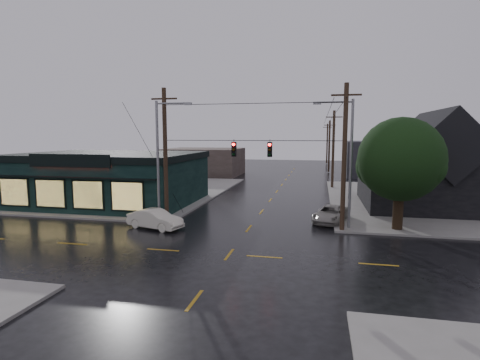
% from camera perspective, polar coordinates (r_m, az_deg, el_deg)
% --- Properties ---
extents(ground_plane, '(160.00, 160.00, 0.00)m').
position_cam_1_polar(ground_plane, '(21.51, -1.66, -11.28)').
color(ground_plane, black).
extents(sidewalk_nw, '(28.00, 28.00, 0.15)m').
position_cam_1_polar(sidewalk_nw, '(47.43, -19.75, -1.52)').
color(sidewalk_nw, gray).
rests_on(sidewalk_nw, ground).
extents(sidewalk_ne, '(28.00, 28.00, 0.15)m').
position_cam_1_polar(sidewalk_ne, '(43.15, 32.43, -3.01)').
color(sidewalk_ne, gray).
rests_on(sidewalk_ne, ground).
extents(pizza_shop, '(16.30, 12.34, 4.90)m').
position_cam_1_polar(pizza_shop, '(38.55, -19.07, 0.36)').
color(pizza_shop, black).
rests_on(pizza_shop, ground).
extents(ne_building, '(12.60, 11.60, 8.75)m').
position_cam_1_polar(ne_building, '(38.29, 27.39, 2.80)').
color(ne_building, black).
rests_on(ne_building, ground).
extents(corner_tree, '(5.79, 5.79, 7.78)m').
position_cam_1_polar(corner_tree, '(27.95, 23.28, 2.86)').
color(corner_tree, black).
rests_on(corner_tree, ground).
extents(utility_pole_nw, '(2.00, 0.32, 10.15)m').
position_cam_1_polar(utility_pole_nw, '(29.47, -11.06, -6.38)').
color(utility_pole_nw, black).
rests_on(utility_pole_nw, ground).
extents(utility_pole_ne, '(2.00, 0.32, 10.15)m').
position_cam_1_polar(utility_pole_ne, '(27.25, 15.24, -7.59)').
color(utility_pole_ne, black).
rests_on(utility_pole_ne, ground).
extents(utility_pole_far_a, '(2.00, 0.32, 9.65)m').
position_cam_1_polar(utility_pole_far_a, '(48.35, 13.84, -1.25)').
color(utility_pole_far_a, black).
rests_on(utility_pole_far_a, ground).
extents(utility_pole_far_b, '(2.00, 0.32, 9.15)m').
position_cam_1_polar(utility_pole_far_b, '(68.20, 13.33, 1.11)').
color(utility_pole_far_b, black).
rests_on(utility_pole_far_b, ground).
extents(utility_pole_far_c, '(2.00, 0.32, 9.15)m').
position_cam_1_polar(utility_pole_far_c, '(88.12, 13.05, 2.40)').
color(utility_pole_far_c, black).
rests_on(utility_pole_far_c, ground).
extents(span_signal_assembly, '(13.00, 0.48, 1.23)m').
position_cam_1_polar(span_signal_assembly, '(26.79, 1.79, 4.75)').
color(span_signal_assembly, black).
rests_on(span_signal_assembly, ground).
extents(streetlight_nw, '(5.40, 0.30, 9.15)m').
position_cam_1_polar(streetlight_nw, '(28.96, -12.16, -6.64)').
color(streetlight_nw, gray).
rests_on(streetlight_nw, ground).
extents(streetlight_ne, '(5.40, 0.30, 9.15)m').
position_cam_1_polar(streetlight_ne, '(27.96, 16.19, -7.25)').
color(streetlight_ne, gray).
rests_on(streetlight_ne, ground).
extents(bg_building_west, '(12.00, 10.00, 4.40)m').
position_cam_1_polar(bg_building_west, '(62.91, -5.47, 2.80)').
color(bg_building_west, '#3D332D').
rests_on(bg_building_west, ground).
extents(bg_building_east, '(14.00, 12.00, 5.60)m').
position_cam_1_polar(bg_building_east, '(65.92, 21.75, 3.05)').
color(bg_building_east, '#26252A').
rests_on(bg_building_east, ground).
extents(sedan_cream, '(4.46, 2.59, 1.39)m').
position_cam_1_polar(sedan_cream, '(27.65, -12.81, -5.82)').
color(sedan_cream, silver).
rests_on(sedan_cream, ground).
extents(suv_silver, '(3.19, 4.92, 1.26)m').
position_cam_1_polar(suv_silver, '(29.74, 13.65, -5.08)').
color(suv_silver, gray).
rests_on(suv_silver, ground).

